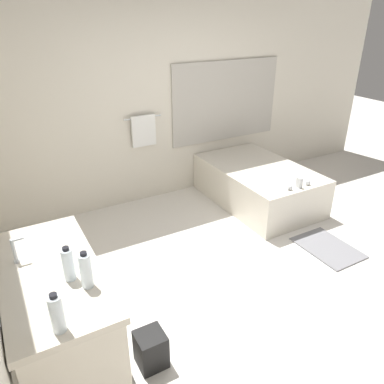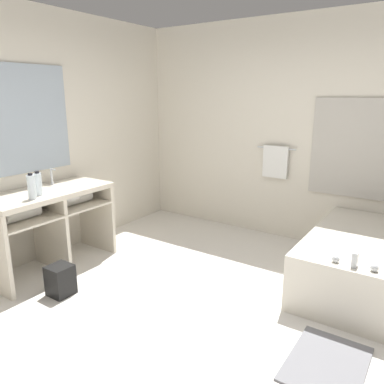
% 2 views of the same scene
% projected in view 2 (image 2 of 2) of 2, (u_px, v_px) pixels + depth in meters
% --- Properties ---
extents(ground_plane, '(16.00, 16.00, 0.00)m').
position_uv_depth(ground_plane, '(203.00, 323.00, 3.04)').
color(ground_plane, silver).
rests_on(ground_plane, ground).
extents(wall_back_with_blinds, '(7.40, 0.13, 2.70)m').
position_uv_depth(wall_back_with_blinds, '(306.00, 134.00, 4.46)').
color(wall_back_with_blinds, silver).
rests_on(wall_back_with_blinds, ground_plane).
extents(wall_left_with_mirror, '(0.08, 7.40, 2.70)m').
position_uv_depth(wall_left_with_mirror, '(23.00, 138.00, 3.90)').
color(wall_left_with_mirror, silver).
rests_on(wall_left_with_mirror, ground_plane).
extents(vanity_counter, '(0.62, 1.30, 0.85)m').
position_uv_depth(vanity_counter, '(51.00, 211.00, 3.89)').
color(vanity_counter, beige).
rests_on(vanity_counter, ground_plane).
extents(sink_faucet, '(0.09, 0.04, 0.18)m').
position_uv_depth(sink_faucet, '(52.00, 177.00, 4.04)').
color(sink_faucet, silver).
rests_on(sink_faucet, vanity_counter).
extents(bathtub, '(1.04, 1.66, 0.63)m').
position_uv_depth(bathtub, '(368.00, 261.00, 3.52)').
color(bathtub, silver).
rests_on(bathtub, ground_plane).
extents(water_bottle_1, '(0.07, 0.07, 0.25)m').
position_uv_depth(water_bottle_1, '(31.00, 187.00, 3.46)').
color(water_bottle_1, white).
rests_on(water_bottle_1, vanity_counter).
extents(water_bottle_3, '(0.07, 0.07, 0.24)m').
position_uv_depth(water_bottle_3, '(38.00, 184.00, 3.60)').
color(water_bottle_3, white).
rests_on(water_bottle_3, vanity_counter).
extents(waste_bin, '(0.21, 0.21, 0.28)m').
position_uv_depth(waste_bin, '(60.00, 280.00, 3.44)').
color(waste_bin, black).
rests_on(waste_bin, ground_plane).
extents(bath_mat, '(0.49, 0.69, 0.02)m').
position_uv_depth(bath_mat, '(327.00, 364.00, 2.57)').
color(bath_mat, slate).
rests_on(bath_mat, ground_plane).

